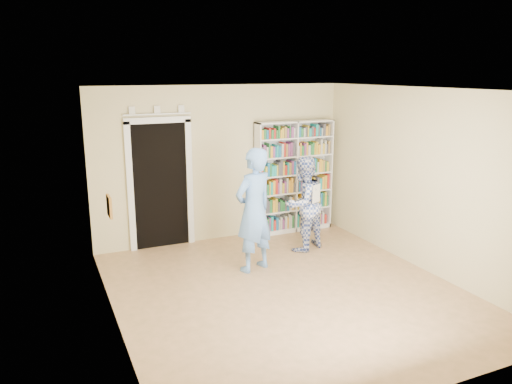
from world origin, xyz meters
The scene contains 11 objects.
floor centered at (0.00, 0.00, 0.00)m, with size 5.00×5.00×0.00m, color olive.
ceiling centered at (0.00, 0.00, 2.70)m, with size 5.00×5.00×0.00m, color white.
wall_back centered at (0.00, 2.50, 1.35)m, with size 4.50×4.50×0.00m, color beige.
wall_left centered at (-2.25, 0.00, 1.35)m, with size 5.00×5.00×0.00m, color beige.
wall_right centered at (2.25, 0.00, 1.35)m, with size 5.00×5.00×0.00m, color beige.
bookshelf centered at (1.35, 2.34, 1.04)m, with size 1.49×0.28×2.05m.
doorway centered at (-1.10, 2.48, 1.18)m, with size 1.10×0.08×2.43m.
wall_art centered at (-2.23, 0.20, 1.40)m, with size 0.03×0.25×0.25m, color brown.
man_blue centered at (-0.10, 0.89, 0.93)m, with size 0.68×0.44×1.86m, color #6396DD.
man_plaid centered at (1.00, 1.37, 0.79)m, with size 0.77×0.60×1.58m, color #314898.
paper_sheet centered at (1.11, 1.14, 1.00)m, with size 0.21×0.01×0.30m, color white.
Camera 1 is at (-2.95, -5.57, 2.93)m, focal length 35.00 mm.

